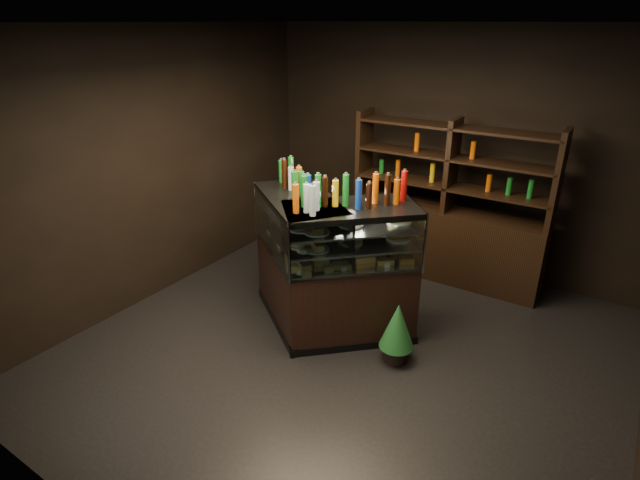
% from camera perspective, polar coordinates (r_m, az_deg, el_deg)
% --- Properties ---
extents(ground, '(5.00, 5.00, 0.00)m').
position_cam_1_polar(ground, '(5.09, 2.93, -12.51)').
color(ground, black).
rests_on(ground, ground).
extents(room_shell, '(5.02, 5.02, 3.01)m').
position_cam_1_polar(room_shell, '(4.24, 3.48, 9.12)').
color(room_shell, black).
rests_on(room_shell, ground).
extents(display_case, '(1.98, 1.37, 1.42)m').
position_cam_1_polar(display_case, '(5.21, 0.52, -5.34)').
color(display_case, black).
rests_on(display_case, ground).
extents(food_display, '(1.61, 0.93, 0.44)m').
position_cam_1_polar(food_display, '(4.95, 0.51, 0.48)').
color(food_display, '#B38440').
rests_on(food_display, display_case).
extents(bottles_top, '(1.44, 0.79, 0.30)m').
position_cam_1_polar(bottles_top, '(4.78, 0.58, 6.03)').
color(bottles_top, silver).
rests_on(bottles_top, display_case).
extents(potted_conifer, '(0.33, 0.33, 0.71)m').
position_cam_1_polar(potted_conifer, '(4.79, 8.85, -9.55)').
color(potted_conifer, black).
rests_on(potted_conifer, ground).
extents(back_shelving, '(2.38, 0.44, 2.00)m').
position_cam_1_polar(back_shelving, '(6.38, 14.03, 0.92)').
color(back_shelving, black).
rests_on(back_shelving, ground).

